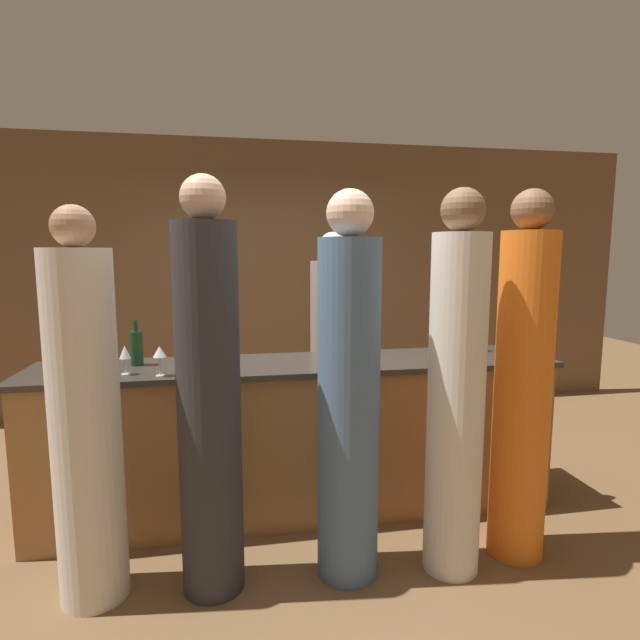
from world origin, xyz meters
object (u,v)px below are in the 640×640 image
Objects in this scene: guest_0 at (349,399)px; wine_bottle_2 at (536,339)px; guest_4 at (523,388)px; wine_bottle_0 at (473,335)px; bartender at (333,356)px; guest_3 at (85,422)px; wine_bottle_1 at (137,348)px; guest_1 at (209,402)px; guest_2 at (456,395)px.

guest_0 is 6.26× the size of wine_bottle_2.
guest_0 is 1.49m from wine_bottle_2.
wine_bottle_0 is at bearing 81.13° from guest_4.
guest_3 is (-1.47, -1.39, 0.03)m from bartender.
bartender is 1.50m from wine_bottle_2.
guest_0 is at bearing -179.79° from guest_4.
bartender is 0.92× the size of guest_4.
guest_3 is at bearing -98.90° from wine_bottle_1.
bartender is at bearing 57.62° from guest_1.
bartender is 1.53m from wine_bottle_1.
guest_3 reaches higher than wine_bottle_1.
wine_bottle_1 is (0.11, 0.73, 0.21)m from guest_3.
bartender is 6.16× the size of wine_bottle_0.
guest_2 reaches higher than wine_bottle_1.
guest_4 is 2.24m from wine_bottle_1.
guest_0 is at bearing 173.78° from guest_2.
bartender is 1.62m from guest_4.
wine_bottle_0 is 0.94× the size of wine_bottle_2.
guest_4 is 0.69m from wine_bottle_2.
guest_3 is 2.68m from wine_bottle_2.
guest_0 is 0.97× the size of guest_1.
guest_3 is (-1.80, 0.11, -0.06)m from guest_2.
guest_1 reaches higher than guest_4.
wine_bottle_1 is (-1.14, 0.77, 0.16)m from guest_0.
bartender is at bearing 26.05° from wine_bottle_1.
bartender is 6.57× the size of wine_bottle_1.
guest_1 is at bearing 57.62° from bartender.
guest_1 is 1.23m from guest_2.
bartender is 1.10m from wine_bottle_0.
guest_0 is at bearing 81.27° from bartender.
guest_2 is 7.11× the size of wine_bottle_1.
guest_0 is at bearing -159.27° from wine_bottle_2.
wine_bottle_2 is (1.38, 0.52, 0.17)m from guest_0.
guest_4 is 0.83m from wine_bottle_0.
guest_3 is 0.77m from wine_bottle_1.
guest_1 is 1.08× the size of guest_3.
guest_0 is 1.36m from wine_bottle_0.
guest_0 reaches higher than guest_3.
guest_0 is 6.63× the size of wine_bottle_0.
bartender is at bearing 43.39° from guest_3.
wine_bottle_2 is (2.52, -0.25, 0.01)m from wine_bottle_1.
guest_4 is at bearing -1.10° from guest_3.
guest_0 is 0.69m from guest_1.
wine_bottle_1 is at bearing 153.68° from guest_2.
guest_4 reaches higher than wine_bottle_1.
bartender is 2.03m from guest_3.
guest_2 is 1.03m from wine_bottle_2.
guest_4 is at bearing 117.29° from bartender.
wine_bottle_0 is at bearing 144.04° from bartender.
bartender is 0.92× the size of guest_2.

